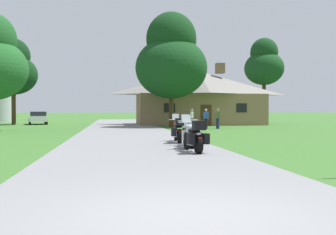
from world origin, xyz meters
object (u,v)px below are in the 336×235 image
object	(u,v)px
bystander_blue_shirt_by_tree	(206,118)
motorcycle_silver_nearest_to_camera	(194,137)
motorcycle_silver_second_in_row	(190,133)
bystander_white_shirt_beside_signpost	(192,117)
metal_silo_distant	(0,92)
bystander_olive_shirt_near_lodge	(218,117)
motorcycle_red_farthest_in_row	(178,130)
tree_by_lodge_front	(171,59)
parked_white_suv_far_left	(38,117)
tree_right_of_lodge	(264,64)
tree_left_far	(13,69)

from	to	relation	value
bystander_blue_shirt_by_tree	motorcycle_silver_nearest_to_camera	bearing A→B (deg)	-43.37
motorcycle_silver_second_in_row	bystander_white_shirt_beside_signpost	world-z (taller)	bystander_white_shirt_beside_signpost
motorcycle_silver_nearest_to_camera	metal_silo_distant	distance (m)	43.56
bystander_olive_shirt_near_lodge	metal_silo_distant	xyz separation A→B (m)	(-23.34, 22.18, 3.01)
motorcycle_red_farthest_in_row	tree_by_lodge_front	xyz separation A→B (m)	(2.34, 17.12, 5.57)
bystander_white_shirt_beside_signpost	metal_silo_distant	distance (m)	29.76
motorcycle_silver_nearest_to_camera	parked_white_suv_far_left	bearing A→B (deg)	105.15
tree_right_of_lodge	tree_by_lodge_front	xyz separation A→B (m)	(-12.54, -8.88, -0.88)
bystander_olive_shirt_near_lodge	motorcycle_red_farthest_in_row	bearing A→B (deg)	-55.79
motorcycle_silver_nearest_to_camera	motorcycle_red_farthest_in_row	distance (m)	4.09
motorcycle_silver_second_in_row	bystander_blue_shirt_by_tree	size ratio (longest dim) A/B	1.25
bystander_blue_shirt_by_tree	tree_by_lodge_front	distance (m)	6.89
motorcycle_silver_nearest_to_camera	bystander_olive_shirt_near_lodge	xyz separation A→B (m)	(5.82, 17.56, 0.34)
bystander_white_shirt_beside_signpost	tree_right_of_lodge	xyz separation A→B (m)	(11.01, 10.67, 6.11)
tree_right_of_lodge	tree_left_far	xyz separation A→B (m)	(-28.31, -0.54, -1.13)
bystander_white_shirt_beside_signpost	tree_by_lodge_front	bearing A→B (deg)	-120.33
metal_silo_distant	bystander_blue_shirt_by_tree	bearing A→B (deg)	-45.12
bystander_white_shirt_beside_signpost	parked_white_suv_far_left	size ratio (longest dim) A/B	0.35
bystander_blue_shirt_by_tree	tree_right_of_lodge	bearing A→B (deg)	113.08
metal_silo_distant	parked_white_suv_far_left	world-z (taller)	metal_silo_distant
motorcycle_silver_second_in_row	tree_by_lodge_front	size ratio (longest dim) A/B	0.20
bystander_blue_shirt_by_tree	tree_left_far	bearing A→B (deg)	-152.04
motorcycle_red_farthest_in_row	bystander_blue_shirt_by_tree	xyz separation A→B (m)	(4.62, 13.28, 0.32)
bystander_olive_shirt_near_lodge	bystander_white_shirt_beside_signpost	xyz separation A→B (m)	(-1.80, 1.85, 0.00)
motorcycle_silver_second_in_row	bystander_white_shirt_beside_signpost	xyz separation A→B (m)	(3.81, 17.63, 0.34)
tree_right_of_lodge	bystander_white_shirt_beside_signpost	bearing A→B (deg)	-135.90
tree_by_lodge_front	parked_white_suv_far_left	bearing A→B (deg)	145.55
motorcycle_silver_second_in_row	tree_left_far	distance (m)	31.31
bystander_blue_shirt_by_tree	parked_white_suv_far_left	size ratio (longest dim) A/B	0.34
motorcycle_silver_nearest_to_camera	bystander_white_shirt_beside_signpost	distance (m)	19.83
motorcycle_red_farthest_in_row	bystander_white_shirt_beside_signpost	size ratio (longest dim) A/B	1.24
tree_right_of_lodge	metal_silo_distant	world-z (taller)	tree_right_of_lodge
metal_silo_distant	tree_left_far	bearing A→B (deg)	-67.45
tree_left_far	metal_silo_distant	bearing A→B (deg)	112.55
motorcycle_silver_nearest_to_camera	bystander_olive_shirt_near_lodge	size ratio (longest dim) A/B	1.24
tree_by_lodge_front	bystander_white_shirt_beside_signpost	bearing A→B (deg)	-49.36
motorcycle_silver_nearest_to_camera	tree_right_of_lodge	size ratio (longest dim) A/B	0.21
motorcycle_red_farthest_in_row	bystander_blue_shirt_by_tree	world-z (taller)	bystander_blue_shirt_by_tree
motorcycle_silver_second_in_row	metal_silo_distant	distance (m)	42.02
bystander_olive_shirt_near_lodge	parked_white_suv_far_left	size ratio (longest dim) A/B	0.35
bystander_olive_shirt_near_lodge	bystander_blue_shirt_by_tree	world-z (taller)	bystander_olive_shirt_near_lodge
tree_by_lodge_front	metal_silo_distant	size ratio (longest dim) A/B	1.32
bystander_white_shirt_beside_signpost	tree_by_lodge_front	xyz separation A→B (m)	(-1.53, 1.79, 5.22)
motorcycle_red_farthest_in_row	bystander_olive_shirt_near_lodge	size ratio (longest dim) A/B	1.24
bystander_blue_shirt_by_tree	tree_by_lodge_front	world-z (taller)	tree_by_lodge_front
motorcycle_red_farthest_in_row	bystander_white_shirt_beside_signpost	world-z (taller)	bystander_white_shirt_beside_signpost
motorcycle_silver_second_in_row	bystander_blue_shirt_by_tree	world-z (taller)	bystander_blue_shirt_by_tree
tree_right_of_lodge	tree_by_lodge_front	distance (m)	15.39
motorcycle_red_farthest_in_row	metal_silo_distant	size ratio (longest dim) A/B	0.26
motorcycle_silver_second_in_row	metal_silo_distant	xyz separation A→B (m)	(-17.72, 37.96, 3.35)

